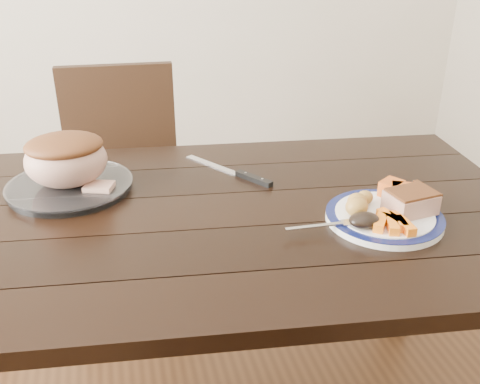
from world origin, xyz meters
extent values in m
cube|color=black|center=(0.00, 0.00, 0.73)|extent=(1.69, 1.08, 0.04)
cube|color=black|center=(0.76, 0.28, 0.35)|extent=(0.07, 0.07, 0.71)
cube|color=black|center=(-0.19, 0.65, 0.45)|extent=(0.44, 0.44, 0.04)
cube|color=black|center=(-0.18, 0.85, 0.70)|extent=(0.42, 0.06, 0.46)
cube|color=black|center=(0.00, 0.82, 0.21)|extent=(0.04, 0.04, 0.43)
cube|color=black|center=(-0.02, 0.46, 0.21)|extent=(0.04, 0.04, 0.43)
cube|color=black|center=(-0.36, 0.84, 0.21)|extent=(0.04, 0.04, 0.43)
cube|color=black|center=(-0.37, 0.48, 0.21)|extent=(0.04, 0.04, 0.43)
cylinder|color=white|center=(0.40, -0.15, 0.76)|extent=(0.27, 0.27, 0.02)
torus|color=#0D1443|center=(0.40, -0.15, 0.77)|extent=(0.27, 0.27, 0.02)
cylinder|color=white|center=(-0.32, 0.20, 0.76)|extent=(0.31, 0.31, 0.02)
cube|color=tan|center=(0.46, -0.16, 0.79)|extent=(0.12, 0.10, 0.05)
ellipsoid|color=gold|center=(0.34, -0.12, 0.79)|extent=(0.05, 0.04, 0.04)
ellipsoid|color=gold|center=(0.37, -0.09, 0.79)|extent=(0.04, 0.04, 0.03)
ellipsoid|color=gold|center=(0.33, -0.15, 0.79)|extent=(0.05, 0.05, 0.05)
cube|color=orange|center=(0.38, -0.22, 0.78)|extent=(0.04, 0.07, 0.02)
cube|color=orange|center=(0.40, -0.21, 0.78)|extent=(0.03, 0.07, 0.02)
cube|color=orange|center=(0.36, -0.21, 0.78)|extent=(0.06, 0.07, 0.02)
cube|color=orange|center=(0.39, -0.19, 0.78)|extent=(0.04, 0.07, 0.02)
cube|color=orange|center=(0.40, -0.23, 0.78)|extent=(0.02, 0.07, 0.02)
cube|color=orange|center=(0.47, -0.09, 0.79)|extent=(0.07, 0.06, 0.04)
cube|color=orange|center=(0.45, -0.07, 0.79)|extent=(0.07, 0.07, 0.04)
ellipsoid|color=black|center=(0.32, -0.20, 0.79)|extent=(0.07, 0.05, 0.03)
cube|color=silver|center=(0.22, -0.17, 0.77)|extent=(0.14, 0.01, 0.00)
cube|color=silver|center=(0.30, -0.17, 0.77)|extent=(0.05, 0.03, 0.00)
ellipsoid|color=tan|center=(-0.32, 0.20, 0.83)|extent=(0.21, 0.18, 0.14)
cube|color=tan|center=(-0.25, 0.14, 0.78)|extent=(0.08, 0.08, 0.02)
cube|color=silver|center=(0.07, 0.27, 0.75)|extent=(0.13, 0.18, 0.00)
cube|color=black|center=(0.16, 0.14, 0.76)|extent=(0.08, 0.11, 0.01)
camera|label=1|loc=(-0.20, -1.13, 1.36)|focal=40.00mm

